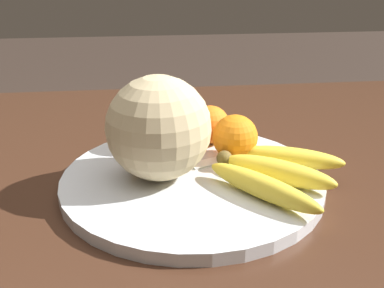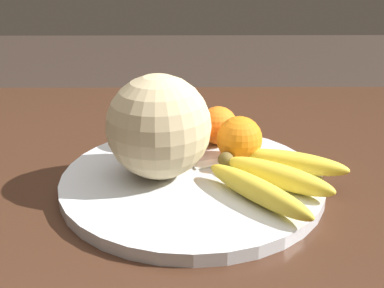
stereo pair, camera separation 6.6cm
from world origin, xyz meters
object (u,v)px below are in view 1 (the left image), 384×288
(orange_front_left, at_px, (149,127))
(fruit_bowl, at_px, (192,179))
(produce_tag, at_px, (212,162))
(orange_back_left, at_px, (185,135))
(banana_bunch, at_px, (276,171))
(kitchen_table, at_px, (194,224))
(melon, at_px, (159,128))
(orange_front_right, at_px, (235,137))
(orange_mid_center, at_px, (210,125))

(orange_front_left, bearing_deg, fruit_bowl, -62.02)
(fruit_bowl, distance_m, orange_front_left, 0.14)
(produce_tag, bearing_deg, orange_back_left, 104.18)
(banana_bunch, height_order, orange_back_left, orange_back_left)
(kitchen_table, height_order, fruit_bowl, fruit_bowl)
(kitchen_table, relative_size, orange_front_left, 18.21)
(fruit_bowl, xyz_separation_m, melon, (-0.05, 0.00, 0.08))
(fruit_bowl, distance_m, melon, 0.10)
(orange_back_left, bearing_deg, fruit_bowl, -89.37)
(orange_front_left, bearing_deg, melon, -83.52)
(kitchen_table, distance_m, melon, 0.21)
(fruit_bowl, relative_size, orange_front_right, 5.38)
(orange_front_right, relative_size, orange_mid_center, 1.10)
(melon, bearing_deg, orange_front_right, 22.12)
(orange_front_left, xyz_separation_m, orange_front_right, (0.14, -0.06, -0.00))
(kitchen_table, bearing_deg, orange_front_left, 138.30)
(kitchen_table, bearing_deg, orange_mid_center, 62.47)
(fruit_bowl, relative_size, banana_bunch, 1.80)
(fruit_bowl, height_order, orange_mid_center, orange_mid_center)
(orange_front_left, relative_size, produce_tag, 0.94)
(fruit_bowl, bearing_deg, orange_front_right, 34.59)
(banana_bunch, xyz_separation_m, orange_mid_center, (-0.07, 0.16, 0.02))
(melon, bearing_deg, orange_mid_center, 51.61)
(kitchen_table, bearing_deg, orange_back_left, 105.44)
(orange_mid_center, xyz_separation_m, orange_back_left, (-0.05, -0.03, -0.00))
(kitchen_table, height_order, orange_front_left, orange_front_left)
(orange_front_left, distance_m, orange_mid_center, 0.11)
(fruit_bowl, relative_size, orange_front_left, 5.34)
(orange_mid_center, distance_m, produce_tag, 0.09)
(melon, bearing_deg, produce_tag, 22.56)
(fruit_bowl, bearing_deg, produce_tag, 45.03)
(orange_front_right, bearing_deg, orange_front_left, 155.36)
(banana_bunch, distance_m, orange_mid_center, 0.18)
(orange_front_left, relative_size, orange_mid_center, 1.10)
(orange_front_left, bearing_deg, kitchen_table, -41.70)
(orange_front_left, distance_m, orange_front_right, 0.15)
(fruit_bowl, xyz_separation_m, orange_front_right, (0.08, 0.05, 0.04))
(melon, relative_size, orange_front_left, 2.09)
(melon, distance_m, orange_back_left, 0.11)
(kitchen_table, xyz_separation_m, melon, (-0.06, -0.05, 0.20))
(banana_bunch, bearing_deg, orange_back_left, 169.58)
(orange_front_right, distance_m, orange_back_left, 0.09)
(banana_bunch, height_order, produce_tag, banana_bunch)
(melon, height_order, banana_bunch, melon)
(banana_bunch, bearing_deg, produce_tag, 173.73)
(melon, relative_size, orange_back_left, 2.67)
(kitchen_table, relative_size, orange_back_left, 23.35)
(orange_back_left, xyz_separation_m, produce_tag, (0.04, -0.05, -0.03))
(kitchen_table, distance_m, orange_front_right, 0.17)
(fruit_bowl, relative_size, orange_back_left, 6.85)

